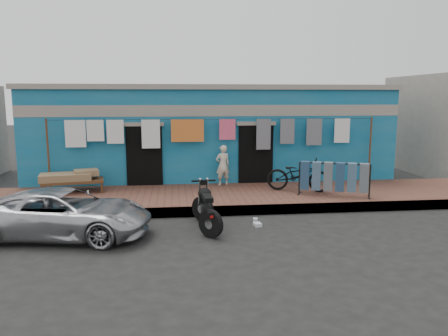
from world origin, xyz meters
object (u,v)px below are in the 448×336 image
(bicycle, at_px, (298,171))
(charpoy, at_px, (73,182))
(car, at_px, (64,213))
(jeans_rack, at_px, (334,179))
(motorcycle, at_px, (206,206))
(seated_person, at_px, (223,165))

(bicycle, relative_size, charpoy, 0.95)
(car, xyz_separation_m, bicycle, (5.95, 2.83, 0.31))
(jeans_rack, bearing_deg, charpoy, 170.04)
(motorcycle, bearing_deg, charpoy, 134.78)
(motorcycle, relative_size, charpoy, 0.87)
(seated_person, relative_size, bicycle, 0.69)
(seated_person, relative_size, jeans_rack, 0.62)
(bicycle, xyz_separation_m, jeans_rack, (0.82, -0.69, -0.11))
(car, bearing_deg, charpoy, 19.28)
(jeans_rack, bearing_deg, bicycle, 139.73)
(bicycle, xyz_separation_m, motorcycle, (-2.88, -2.59, -0.31))
(seated_person, distance_m, charpoy, 4.45)
(motorcycle, relative_size, jeans_rack, 0.82)
(car, bearing_deg, bicycle, -54.60)
(motorcycle, distance_m, charpoy, 4.83)
(bicycle, height_order, charpoy, bicycle)
(car, height_order, seated_person, seated_person)
(motorcycle, bearing_deg, seated_person, 74.10)
(seated_person, bearing_deg, charpoy, -9.52)
(bicycle, distance_m, charpoy, 6.54)
(bicycle, bearing_deg, jeans_rack, -108.79)
(car, bearing_deg, motorcycle, -75.69)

